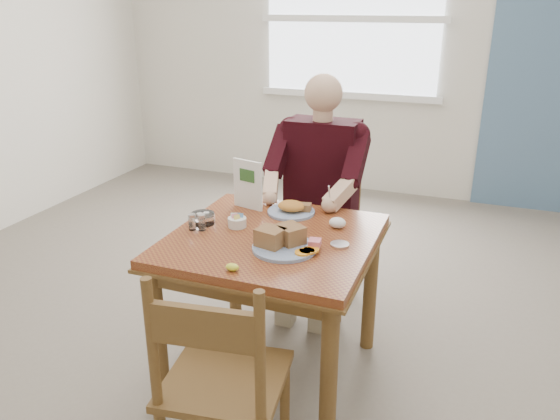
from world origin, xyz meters
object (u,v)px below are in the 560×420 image
at_px(near_plate, 284,241).
at_px(far_plate, 292,209).
at_px(chair_far, 321,227).
at_px(chair_near, 221,385).
at_px(table, 273,258).
at_px(diner, 319,179).

bearing_deg(near_plate, far_plate, 104.66).
height_order(chair_far, near_plate, chair_far).
relative_size(chair_near, near_plate, 2.65).
bearing_deg(far_plate, near_plate, -75.34).
bearing_deg(table, chair_near, -83.15).
xyz_separation_m(chair_near, far_plate, (-0.10, 1.01, 0.30)).
relative_size(table, far_plate, 3.40).
relative_size(diner, far_plate, 5.11).
height_order(chair_far, diner, diner).
xyz_separation_m(table, far_plate, (-0.01, 0.30, 0.14)).
height_order(chair_near, diner, diner).
distance_m(chair_far, far_plate, 0.58).
bearing_deg(diner, chair_far, 90.01).
xyz_separation_m(diner, far_plate, (-0.01, -0.41, -0.04)).
bearing_deg(chair_far, diner, -89.99).
relative_size(chair_near, diner, 0.69).
height_order(chair_near, near_plate, chair_near).
bearing_deg(chair_near, near_plate, 88.97).
distance_m(chair_near, far_plate, 1.05).
bearing_deg(chair_near, chair_far, 93.24).
bearing_deg(far_plate, chair_near, -84.57).
bearing_deg(chair_near, diner, 93.45).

